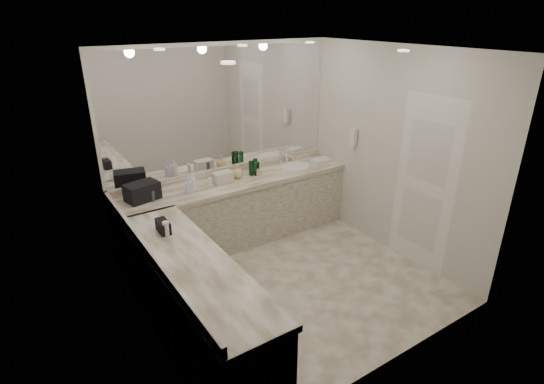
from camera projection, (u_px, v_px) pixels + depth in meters
floor at (289, 282)px, 4.98m from camera, size 3.20×3.20×0.00m
ceiling at (293, 50)px, 3.96m from camera, size 3.20×3.20×0.00m
wall_back at (224, 145)px, 5.62m from camera, size 3.20×0.02×2.60m
wall_left at (140, 216)px, 3.66m from camera, size 0.02×3.00×2.60m
wall_right at (395, 154)px, 5.28m from camera, size 0.02×3.00×2.60m
vanity_back_base at (238, 213)px, 5.74m from camera, size 3.20×0.60×0.84m
vanity_back_top at (237, 182)px, 5.55m from camera, size 3.20×0.64×0.06m
vanity_left_base at (194, 305)px, 3.93m from camera, size 0.60×2.40×0.84m
vanity_left_top at (191, 264)px, 3.76m from camera, size 0.64×2.42×0.06m
backsplash_back at (226, 170)px, 5.75m from camera, size 3.20×0.04×0.10m
backsplash_left at (147, 251)px, 3.81m from camera, size 0.04×3.00×0.10m
mirror_back at (223, 110)px, 5.43m from camera, size 3.12×0.01×1.55m
mirror_left at (135, 164)px, 3.48m from camera, size 0.01×2.92×1.55m
sink at (295, 167)px, 6.03m from camera, size 0.44×0.44×0.03m
faucet at (286, 158)px, 6.17m from camera, size 0.24×0.16×0.14m
wall_phone at (353, 137)px, 5.78m from camera, size 0.06×0.10×0.24m
door at (424, 185)px, 4.99m from camera, size 0.02×0.82×2.10m
black_toiletry_bag at (142, 191)px, 4.92m from camera, size 0.42×0.31×0.21m
black_bag_spill at (163, 226)px, 4.22m from camera, size 0.11×0.22×0.12m
cream_cosmetic_case at (223, 178)px, 5.43m from camera, size 0.25×0.16×0.14m
hand_towel at (321, 160)px, 6.23m from camera, size 0.27×0.19×0.04m
lotion_left at (166, 228)px, 4.15m from camera, size 0.07×0.07×0.15m
soap_bottle_a at (193, 182)px, 5.18m from camera, size 0.09×0.09×0.22m
soap_bottle_b at (189, 185)px, 5.13m from camera, size 0.11×0.11×0.20m
soap_bottle_c at (237, 172)px, 5.58m from camera, size 0.15×0.15×0.18m
green_bottle_0 at (255, 166)px, 5.76m from camera, size 0.07×0.07×0.20m
green_bottle_1 at (257, 169)px, 5.68m from camera, size 0.07×0.07×0.18m
green_bottle_2 at (251, 168)px, 5.68m from camera, size 0.06×0.06×0.20m
amenity_bottle_0 at (258, 172)px, 5.68m from camera, size 0.06×0.06×0.10m
amenity_bottle_1 at (143, 197)px, 4.92m from camera, size 0.06×0.06×0.10m
amenity_bottle_2 at (210, 183)px, 5.30m from camera, size 0.05×0.05×0.12m
amenity_bottle_3 at (222, 176)px, 5.50m from camera, size 0.05×0.05×0.13m
amenity_bottle_4 at (153, 196)px, 4.91m from camera, size 0.04×0.04×0.12m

